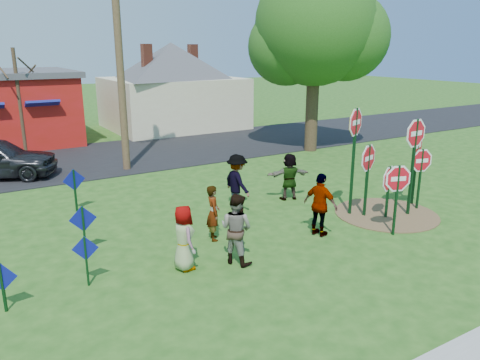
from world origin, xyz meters
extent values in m
plane|color=#214E16|center=(0.00, 0.00, 0.00)|extent=(120.00, 120.00, 0.00)
cube|color=black|center=(0.00, 11.50, 0.02)|extent=(120.00, 7.50, 0.04)
cylinder|color=brown|center=(4.50, -1.00, 0.01)|extent=(3.20, 3.20, 0.03)
cube|color=navy|center=(-3.00, 14.40, 2.40)|extent=(1.60, 0.78, 0.45)
cube|color=beige|center=(5.50, 18.00, 1.60)|extent=(8.00, 7.00, 3.20)
pyramid|color=#4C4C51|center=(5.50, 18.00, 5.40)|extent=(9.40, 9.40, 2.20)
cube|color=brown|center=(3.50, 17.00, 4.60)|extent=(0.55, 0.55, 1.40)
cube|color=brown|center=(7.50, 19.00, 4.60)|extent=(0.55, 0.55, 1.40)
cube|color=#0E3417|center=(3.37, -2.26, 1.01)|extent=(0.07, 0.08, 2.02)
cylinder|color=white|center=(3.37, -2.26, 1.65)|extent=(0.97, 0.36, 1.02)
cylinder|color=red|center=(3.37, -2.26, 1.65)|extent=(0.84, 0.31, 0.88)
cube|color=white|center=(3.37, -2.26, 1.65)|extent=(0.43, 0.15, 0.13)
cube|color=#0E3417|center=(3.51, -0.39, 1.68)|extent=(0.09, 0.10, 3.36)
cylinder|color=white|center=(3.51, -0.39, 2.93)|extent=(1.09, 0.45, 1.17)
cylinder|color=red|center=(3.51, -0.39, 2.93)|extent=(0.95, 0.39, 1.01)
cube|color=white|center=(3.51, -0.39, 2.93)|extent=(0.48, 0.20, 0.15)
cylinder|color=gold|center=(3.51, -0.39, 2.93)|extent=(1.09, 0.45, 1.17)
cube|color=#0E3417|center=(5.06, -1.37, 1.52)|extent=(0.07, 0.08, 3.04)
cylinder|color=white|center=(5.06, -1.37, 2.61)|extent=(1.19, 0.09, 1.19)
cylinder|color=red|center=(5.06, -1.37, 2.61)|extent=(1.03, 0.08, 1.03)
cube|color=white|center=(5.06, -1.37, 2.61)|extent=(0.52, 0.04, 0.15)
cube|color=#0E3417|center=(6.01, -0.75, 1.20)|extent=(0.08, 0.09, 2.40)
cylinder|color=white|center=(6.01, -0.75, 2.01)|extent=(1.03, 0.38, 1.09)
cylinder|color=red|center=(6.01, -0.75, 2.01)|extent=(0.89, 0.34, 0.94)
cube|color=white|center=(6.01, -0.75, 2.01)|extent=(0.45, 0.17, 0.14)
cylinder|color=gold|center=(6.01, -0.75, 2.01)|extent=(1.03, 0.38, 1.09)
cube|color=#0E3417|center=(4.25, -1.20, 0.82)|extent=(0.07, 0.09, 1.64)
cylinder|color=white|center=(4.25, -1.20, 1.25)|extent=(1.03, 0.33, 1.07)
cylinder|color=red|center=(4.25, -1.20, 1.25)|extent=(0.89, 0.29, 0.93)
cube|color=white|center=(4.25, -1.20, 1.25)|extent=(0.45, 0.14, 0.13)
cube|color=#0E3417|center=(5.75, -1.16, 1.00)|extent=(0.07, 0.08, 2.00)
cylinder|color=white|center=(5.75, -1.16, 1.63)|extent=(0.99, 0.28, 1.02)
cylinder|color=red|center=(5.75, -1.16, 1.63)|extent=(0.85, 0.25, 0.88)
cube|color=white|center=(5.75, -1.16, 1.63)|extent=(0.44, 0.12, 0.13)
cylinder|color=gold|center=(5.75, -1.16, 1.63)|extent=(0.99, 0.28, 1.02)
cube|color=#0E3417|center=(3.79, -0.74, 1.14)|extent=(0.08, 0.09, 2.28)
cylinder|color=white|center=(3.79, -0.74, 1.87)|extent=(1.09, 0.36, 1.14)
cylinder|color=red|center=(3.79, -0.74, 1.87)|extent=(0.95, 0.31, 0.98)
cube|color=white|center=(3.79, -0.74, 1.87)|extent=(0.48, 0.15, 0.14)
cube|color=#0E3417|center=(-6.40, -0.98, 0.52)|extent=(0.07, 0.07, 1.05)
cube|color=navy|center=(-6.40, -0.98, 0.76)|extent=(0.56, 0.27, 0.61)
cube|color=#0E3417|center=(-4.72, -0.77, 0.58)|extent=(0.06, 0.06, 1.16)
cube|color=navy|center=(-4.72, -0.77, 0.89)|extent=(0.55, 0.18, 0.57)
cube|color=#0E3417|center=(-4.35, 1.00, 0.63)|extent=(0.06, 0.07, 1.25)
cube|color=navy|center=(-4.35, 1.00, 0.93)|extent=(0.68, 0.09, 0.68)
cube|color=#0E3417|center=(-3.81, 4.39, 0.69)|extent=(0.06, 0.07, 1.39)
cube|color=navy|center=(-3.81, 4.39, 1.05)|extent=(0.71, 0.11, 0.71)
imported|color=#455793|center=(-2.55, -1.13, 0.79)|extent=(0.51, 0.77, 1.58)
imported|color=#217662|center=(-1.11, 0.09, 0.77)|extent=(0.52, 0.65, 1.54)
imported|color=brown|center=(-1.31, -1.47, 0.88)|extent=(0.98, 1.06, 1.76)
imported|color=#323237|center=(0.70, 1.84, 0.92)|extent=(0.73, 1.22, 1.84)
imported|color=#4C305F|center=(1.56, -1.21, 0.90)|extent=(0.72, 1.14, 1.80)
imported|color=#1A5234|center=(2.80, 1.86, 0.82)|extent=(1.59, 0.89, 1.63)
cylinder|color=#4C3823|center=(-0.72, 8.77, 5.01)|extent=(0.31, 0.31, 10.02)
cylinder|color=#382819|center=(8.60, 7.72, 2.46)|extent=(0.63, 0.63, 4.92)
sphere|color=#1D4913|center=(8.60, 7.72, 6.15)|extent=(5.81, 5.81, 5.81)
sphere|color=#1D4913|center=(9.94, 7.05, 5.59)|extent=(4.25, 4.25, 4.25)
sphere|color=#1D4913|center=(7.59, 8.61, 5.14)|extent=(3.80, 3.80, 3.80)
cylinder|color=#382819|center=(-4.00, 14.53, 2.55)|extent=(0.18, 0.18, 5.09)
camera|label=1|loc=(-6.70, -10.51, 5.10)|focal=35.00mm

